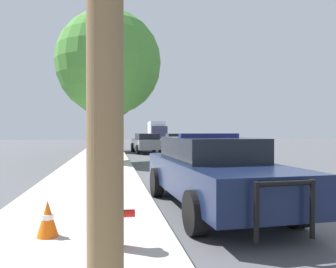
{
  "coord_description": "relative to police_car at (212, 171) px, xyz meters",
  "views": [
    {
      "loc": [
        -4.51,
        -7.03,
        1.65
      ],
      "look_at": [
        -0.31,
        17.05,
        1.39
      ],
      "focal_mm": 35.0,
      "sensor_mm": 36.0,
      "label": 1
    }
  ],
  "objects": [
    {
      "name": "sidewalk_left",
      "position": [
        -2.7,
        0.4,
        -0.74
      ],
      "size": [
        3.0,
        110.0,
        0.13
      ],
      "color": "#BCB7AD",
      "rests_on": "ground_plane"
    },
    {
      "name": "tree_sidewalk_near",
      "position": [
        -2.21,
        10.26,
        4.27
      ],
      "size": [
        5.3,
        5.3,
        7.6
      ],
      "color": "brown",
      "rests_on": "sidewalk_left"
    },
    {
      "name": "tree_sidewalk_mid",
      "position": [
        -2.37,
        20.13,
        4.49
      ],
      "size": [
        5.42,
        5.42,
        7.89
      ],
      "color": "brown",
      "rests_on": "sidewalk_left"
    },
    {
      "name": "traffic_light",
      "position": [
        -1.12,
        23.26,
        3.0
      ],
      "size": [
        3.24,
        0.35,
        5.24
      ],
      "color": "#424247",
      "rests_on": "sidewalk_left"
    },
    {
      "name": "box_truck",
      "position": [
        4.83,
        43.19,
        0.84
      ],
      "size": [
        2.65,
        7.54,
        3.04
      ],
      "rotation": [
        0.0,
        0.0,
        3.11
      ],
      "color": "#333856",
      "rests_on": "ground_plane"
    },
    {
      "name": "fire_hydrant",
      "position": [
        -2.1,
        -2.33,
        -0.2
      ],
      "size": [
        0.61,
        0.27,
        0.88
      ],
      "color": "red",
      "rests_on": "sidewalk_left"
    },
    {
      "name": "car_background_oncoming",
      "position": [
        4.26,
        25.88,
        -0.08
      ],
      "size": [
        2.14,
        4.72,
        1.34
      ],
      "rotation": [
        0.0,
        0.0,
        3.1
      ],
      "color": "#474C51",
      "rests_on": "ground_plane"
    },
    {
      "name": "car_background_midblock",
      "position": [
        0.46,
        17.3,
        -0.04
      ],
      "size": [
        2.09,
        4.61,
        1.43
      ],
      "rotation": [
        0.0,
        0.0,
        0.06
      ],
      "color": "slate",
      "rests_on": "ground_plane"
    },
    {
      "name": "traffic_cone",
      "position": [
        -3.0,
        -1.74,
        -0.41
      ],
      "size": [
        0.3,
        0.3,
        0.51
      ],
      "color": "orange",
      "rests_on": "sidewalk_left"
    },
    {
      "name": "ground_plane",
      "position": [
        2.4,
        0.4,
        -0.8
      ],
      "size": [
        110.0,
        110.0,
        0.0
      ],
      "primitive_type": "plane",
      "color": "#4F4F54"
    },
    {
      "name": "police_car",
      "position": [
        0.0,
        0.0,
        0.0
      ],
      "size": [
        2.24,
        5.23,
        1.59
      ],
      "rotation": [
        0.0,
        0.0,
        3.2
      ],
      "color": "#141E3D",
      "rests_on": "ground_plane"
    }
  ]
}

